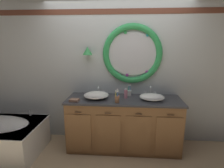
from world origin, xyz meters
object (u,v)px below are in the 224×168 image
Objects in this scene: toothbrush_holder_right at (129,93)px; soap_dispenser at (126,94)px; toothbrush_holder_left at (117,99)px; sink_basin_left at (96,95)px; folded_hand_towel at (74,100)px; sink_basin_right at (152,97)px.

soap_dispenser is (-0.05, -0.15, 0.02)m from toothbrush_holder_right.
toothbrush_holder_left is 0.28m from soap_dispenser.
folded_hand_towel is at bearing -153.84° from sink_basin_left.
toothbrush_holder_right reaches higher than soap_dispenser.
sink_basin_left reaches higher than folded_hand_towel.
sink_basin_right is 1.96× the size of toothbrush_holder_right.
toothbrush_holder_right is 1.17× the size of soap_dispenser.
toothbrush_holder_left is at bearing -119.18° from soap_dispenser.
sink_basin_right is (0.92, 0.00, -0.01)m from sink_basin_left.
toothbrush_holder_right is at bearing 149.82° from sink_basin_right.
sink_basin_right is 1.83× the size of toothbrush_holder_left.
toothbrush_holder_right is (0.19, 0.39, -0.01)m from toothbrush_holder_left.
sink_basin_left reaches higher than sink_basin_right.
toothbrush_holder_right reaches higher than folded_hand_towel.
sink_basin_left is 2.38× the size of soap_dispenser.
sink_basin_left is 1.91× the size of toothbrush_holder_left.
sink_basin_right is at bearing 17.19° from toothbrush_holder_left.
toothbrush_holder_left is at bearing -26.05° from sink_basin_left.
soap_dispenser is at bearing 15.78° from folded_hand_towel.
toothbrush_holder_left reaches higher than sink_basin_right.
toothbrush_holder_left is at bearing -162.81° from sink_basin_right.
sink_basin_right is 0.43m from toothbrush_holder_right.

